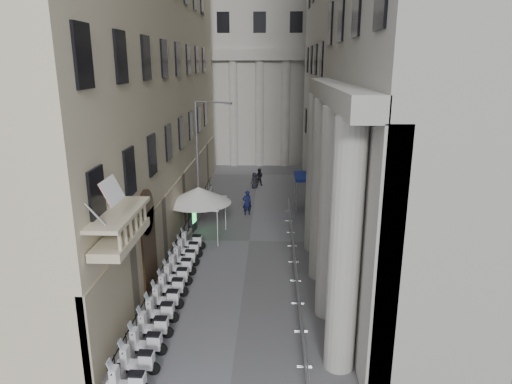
% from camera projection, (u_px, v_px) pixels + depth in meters
% --- Properties ---
extents(far_building, '(22.00, 10.00, 30.00)m').
position_uv_depth(far_building, '(261.00, 35.00, 54.82)').
color(far_building, '#AAA9A1').
rests_on(far_building, ground).
extents(iron_fence, '(0.30, 28.00, 1.40)m').
position_uv_depth(iron_fence, '(184.00, 247.00, 30.24)').
color(iron_fence, black).
rests_on(iron_fence, ground).
extents(blue_awning, '(1.60, 3.00, 3.00)m').
position_uv_depth(blue_awning, '(304.00, 211.00, 37.64)').
color(blue_awning, navy).
rests_on(blue_awning, ground).
extents(flag, '(1.00, 1.40, 8.20)m').
position_uv_depth(flag, '(129.00, 377.00, 17.74)').
color(flag, '#9E0C11').
rests_on(flag, ground).
extents(scooter_1, '(1.42, 0.60, 1.50)m').
position_uv_depth(scooter_1, '(139.00, 374.00, 17.91)').
color(scooter_1, silver).
rests_on(scooter_1, ground).
extents(scooter_2, '(1.42, 0.60, 1.50)m').
position_uv_depth(scooter_2, '(148.00, 354.00, 19.10)').
color(scooter_2, silver).
rests_on(scooter_2, ground).
extents(scooter_3, '(1.42, 0.60, 1.50)m').
position_uv_depth(scooter_3, '(155.00, 337.00, 20.29)').
color(scooter_3, silver).
rests_on(scooter_3, ground).
extents(scooter_4, '(1.42, 0.60, 1.50)m').
position_uv_depth(scooter_4, '(161.00, 322.00, 21.48)').
color(scooter_4, silver).
rests_on(scooter_4, ground).
extents(scooter_5, '(1.42, 0.60, 1.50)m').
position_uv_depth(scooter_5, '(167.00, 308.00, 22.67)').
color(scooter_5, silver).
rests_on(scooter_5, ground).
extents(scooter_6, '(1.42, 0.60, 1.50)m').
position_uv_depth(scooter_6, '(173.00, 296.00, 23.86)').
color(scooter_6, silver).
rests_on(scooter_6, ground).
extents(scooter_7, '(1.42, 0.60, 1.50)m').
position_uv_depth(scooter_7, '(177.00, 285.00, 25.06)').
color(scooter_7, silver).
rests_on(scooter_7, ground).
extents(scooter_8, '(1.42, 0.60, 1.50)m').
position_uv_depth(scooter_8, '(182.00, 275.00, 26.25)').
color(scooter_8, silver).
rests_on(scooter_8, ground).
extents(scooter_9, '(1.42, 0.60, 1.50)m').
position_uv_depth(scooter_9, '(186.00, 266.00, 27.44)').
color(scooter_9, silver).
rests_on(scooter_9, ground).
extents(scooter_10, '(1.42, 0.60, 1.50)m').
position_uv_depth(scooter_10, '(189.00, 257.00, 28.63)').
color(scooter_10, silver).
rests_on(scooter_10, ground).
extents(scooter_11, '(1.42, 0.60, 1.50)m').
position_uv_depth(scooter_11, '(193.00, 249.00, 29.82)').
color(scooter_11, silver).
rests_on(scooter_11, ground).
extents(barrier_1, '(0.60, 2.40, 1.10)m').
position_uv_depth(barrier_1, '(302.00, 349.00, 19.49)').
color(barrier_1, '#A1A4A9').
rests_on(barrier_1, ground).
extents(barrier_2, '(0.60, 2.40, 1.10)m').
position_uv_depth(barrier_2, '(299.00, 317.00, 21.89)').
color(barrier_2, '#A1A4A9').
rests_on(barrier_2, ground).
extents(barrier_3, '(0.60, 2.40, 1.10)m').
position_uv_depth(barrier_3, '(297.00, 292.00, 24.30)').
color(barrier_3, '#A1A4A9').
rests_on(barrier_3, ground).
extents(barrier_4, '(0.60, 2.40, 1.10)m').
position_uv_depth(barrier_4, '(295.00, 271.00, 26.70)').
color(barrier_4, '#A1A4A9').
rests_on(barrier_4, ground).
extents(barrier_5, '(0.60, 2.40, 1.10)m').
position_uv_depth(barrier_5, '(293.00, 254.00, 29.10)').
color(barrier_5, '#A1A4A9').
rests_on(barrier_5, ground).
extents(barrier_6, '(0.60, 2.40, 1.10)m').
position_uv_depth(barrier_6, '(291.00, 239.00, 31.50)').
color(barrier_6, '#A1A4A9').
rests_on(barrier_6, ground).
extents(barrier_7, '(0.60, 2.40, 1.10)m').
position_uv_depth(barrier_7, '(290.00, 227.00, 33.91)').
color(barrier_7, '#A1A4A9').
rests_on(barrier_7, ground).
extents(barrier_8, '(0.60, 2.40, 1.10)m').
position_uv_depth(barrier_8, '(289.00, 216.00, 36.31)').
color(barrier_8, '#A1A4A9').
rests_on(barrier_8, ground).
extents(security_tent, '(4.45, 4.45, 3.61)m').
position_uv_depth(security_tent, '(197.00, 195.00, 31.31)').
color(security_tent, silver).
rests_on(security_tent, ground).
extents(street_lamp, '(2.87, 0.99, 9.06)m').
position_uv_depth(street_lamp, '(202.00, 149.00, 34.43)').
color(street_lamp, '#97999F').
rests_on(street_lamp, ground).
extents(info_kiosk, '(0.46, 1.00, 2.04)m').
position_uv_depth(info_kiosk, '(192.00, 218.00, 32.80)').
color(info_kiosk, black).
rests_on(info_kiosk, ground).
extents(pedestrian_a, '(0.85, 0.69, 2.03)m').
position_uv_depth(pedestrian_a, '(247.00, 203.00, 36.32)').
color(pedestrian_a, '#0D1035').
rests_on(pedestrian_a, ground).
extents(pedestrian_b, '(0.95, 0.81, 1.73)m').
position_uv_depth(pedestrian_b, '(259.00, 177.00, 45.18)').
color(pedestrian_b, black).
rests_on(pedestrian_b, ground).
extents(pedestrian_c, '(0.90, 0.87, 1.56)m').
position_uv_depth(pedestrian_c, '(255.00, 180.00, 44.13)').
color(pedestrian_c, black).
rests_on(pedestrian_c, ground).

